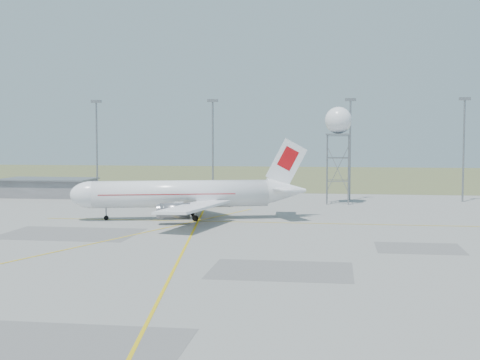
# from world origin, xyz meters

# --- Properties ---
(ground) EXTENTS (400.00, 400.00, 0.00)m
(ground) POSITION_xyz_m (0.00, 0.00, 0.00)
(ground) COLOR gray
(ground) RESTS_ON ground
(grass_strip) EXTENTS (400.00, 120.00, 0.03)m
(grass_strip) POSITION_xyz_m (0.00, 140.00, 0.01)
(grass_strip) COLOR #546537
(grass_strip) RESTS_ON ground
(building_grey) EXTENTS (19.00, 10.00, 3.90)m
(building_grey) POSITION_xyz_m (-45.00, 64.00, 1.97)
(building_grey) COLOR gray
(building_grey) RESTS_ON ground
(mast_a) EXTENTS (2.20, 0.50, 20.50)m
(mast_a) POSITION_xyz_m (-35.00, 66.00, 12.07)
(mast_a) COLOR gray
(mast_a) RESTS_ON ground
(mast_b) EXTENTS (2.20, 0.50, 20.50)m
(mast_b) POSITION_xyz_m (-10.00, 66.00, 12.07)
(mast_b) COLOR gray
(mast_b) RESTS_ON ground
(mast_c) EXTENTS (2.20, 0.50, 20.50)m
(mast_c) POSITION_xyz_m (18.00, 66.00, 12.07)
(mast_c) COLOR gray
(mast_c) RESTS_ON ground
(mast_d) EXTENTS (2.20, 0.50, 20.50)m
(mast_d) POSITION_xyz_m (40.00, 66.00, 12.07)
(mast_d) COLOR gray
(mast_d) RESTS_ON ground
(airliner_main) EXTENTS (36.86, 35.05, 12.69)m
(airliner_main) POSITION_xyz_m (-8.22, 32.32, 3.89)
(airliner_main) COLOR white
(airliner_main) RESTS_ON ground
(radar_tower) EXTENTS (5.12, 5.12, 18.52)m
(radar_tower) POSITION_xyz_m (15.61, 59.24, 10.39)
(radar_tower) COLOR gray
(radar_tower) RESTS_ON ground
(fire_truck) EXTENTS (10.49, 7.77, 4.04)m
(fire_truck) POSITION_xyz_m (-7.94, 50.66, 1.94)
(fire_truck) COLOR gold
(fire_truck) RESTS_ON ground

